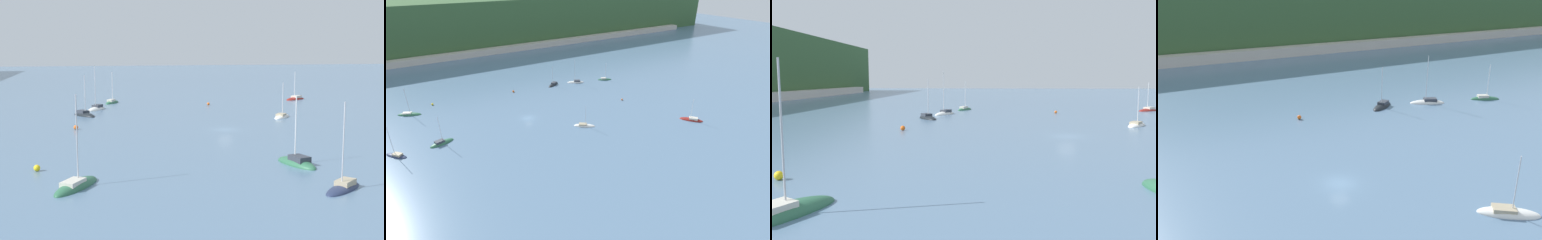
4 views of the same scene
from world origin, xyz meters
TOP-DOWN VIEW (x-y plane):
  - ground_plane at (0.00, 0.00)m, footprint 600.00×600.00m
  - hillside_ridge at (0.00, 146.49)m, footprint 445.87×87.43m
  - shore_town_strip at (0.00, 99.27)m, footprint 378.99×6.00m
  - sailboat_1 at (49.61, 19.26)m, footprint 7.10×4.95m
  - sailboat_2 at (14.17, -16.29)m, footprint 7.31×6.36m
  - sailboat_3 at (24.65, 26.30)m, footprint 7.76×6.15m
  - sailboat_6 at (35.49, 23.55)m, footprint 8.32×5.78m
  - mooring_buoy_1 at (5.16, 27.61)m, footprint 0.86×0.86m

SIDE VIEW (x-z plane):
  - ground_plane at x=0.00m, z-range 0.00..0.00m
  - sailboat_2 at x=14.17m, z-range -4.09..4.24m
  - sailboat_3 at x=24.65m, z-range -4.86..5.07m
  - sailboat_1 at x=49.61m, z-range -4.45..4.67m
  - sailboat_6 at x=35.49m, z-range -5.80..6.04m
  - mooring_buoy_1 at x=5.16m, z-range 0.00..0.86m
  - shore_town_strip at x=0.00m, z-range 0.00..3.63m
  - hillside_ridge at x=0.00m, z-range 0.00..31.38m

